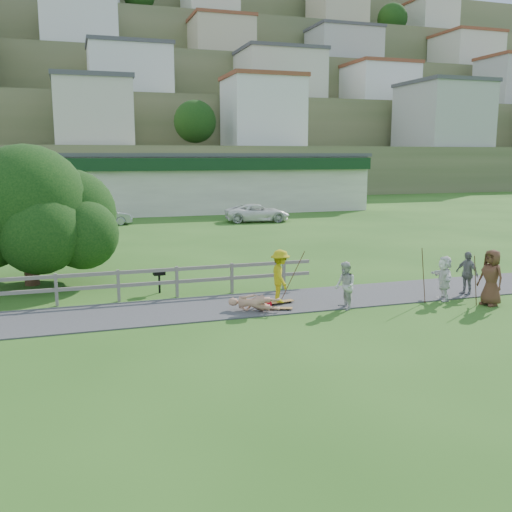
# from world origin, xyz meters

# --- Properties ---
(ground) EXTENTS (260.00, 260.00, 0.00)m
(ground) POSITION_xyz_m (0.00, 0.00, 0.00)
(ground) COLOR #285618
(ground) RESTS_ON ground
(path) EXTENTS (34.00, 3.00, 0.04)m
(path) POSITION_xyz_m (0.00, 1.50, 0.02)
(path) COLOR #373739
(path) RESTS_ON ground
(fence) EXTENTS (15.05, 0.10, 1.10)m
(fence) POSITION_xyz_m (-4.62, 3.30, 0.72)
(fence) COLOR slate
(fence) RESTS_ON ground
(strip_mall) EXTENTS (32.50, 10.75, 5.10)m
(strip_mall) POSITION_xyz_m (4.00, 34.94, 2.58)
(strip_mall) COLOR #BCB7A5
(strip_mall) RESTS_ON ground
(hillside) EXTENTS (220.00, 67.00, 47.50)m
(hillside) POSITION_xyz_m (0.00, 91.31, 14.41)
(hillside) COLOR #4A5733
(hillside) RESTS_ON ground
(skater_rider) EXTENTS (0.78, 1.21, 1.76)m
(skater_rider) POSITION_xyz_m (1.08, 1.21, 0.88)
(skater_rider) COLOR #BAA811
(skater_rider) RESTS_ON ground
(skater_fallen) EXTENTS (1.16, 1.61, 0.59)m
(skater_fallen) POSITION_xyz_m (-0.02, 0.61, 0.30)
(skater_fallen) COLOR tan
(skater_fallen) RESTS_ON ground
(spectator_a) EXTENTS (0.64, 0.80, 1.56)m
(spectator_a) POSITION_xyz_m (2.88, 0.03, 0.78)
(spectator_a) COLOR beige
(spectator_a) RESTS_ON ground
(spectator_b) EXTENTS (0.56, 0.98, 1.57)m
(spectator_b) POSITION_xyz_m (7.88, 0.47, 0.79)
(spectator_b) COLOR gray
(spectator_b) RESTS_ON ground
(spectator_c) EXTENTS (0.77, 1.02, 1.88)m
(spectator_c) POSITION_xyz_m (7.72, -0.95, 0.94)
(spectator_c) COLOR brown
(spectator_c) RESTS_ON ground
(spectator_d) EXTENTS (0.79, 1.50, 1.55)m
(spectator_d) POSITION_xyz_m (6.65, 0.08, 0.77)
(spectator_d) COLOR white
(spectator_d) RESTS_ON ground
(car_silver) EXTENTS (4.07, 1.86, 1.29)m
(car_silver) POSITION_xyz_m (-3.38, 25.63, 0.65)
(car_silver) COLOR #93959A
(car_silver) RESTS_ON ground
(car_white) EXTENTS (5.02, 2.70, 1.34)m
(car_white) POSITION_xyz_m (7.77, 24.38, 0.67)
(car_white) COLOR white
(car_white) RESTS_ON ground
(tree) EXTENTS (7.35, 7.35, 3.98)m
(tree) POSITION_xyz_m (-6.98, 6.93, 1.99)
(tree) COLOR black
(tree) RESTS_ON ground
(bbq) EXTENTS (0.43, 0.34, 0.88)m
(bbq) POSITION_xyz_m (-2.50, 4.11, 0.44)
(bbq) COLOR black
(bbq) RESTS_ON ground
(longboard_rider) EXTENTS (1.02, 0.42, 0.11)m
(longboard_rider) POSITION_xyz_m (1.08, 1.21, 0.05)
(longboard_rider) COLOR olive
(longboard_rider) RESTS_ON ground
(longboard_fallen) EXTENTS (0.89, 0.51, 0.10)m
(longboard_fallen) POSITION_xyz_m (0.78, 0.51, 0.05)
(longboard_fallen) COLOR olive
(longboard_fallen) RESTS_ON ground
(helmet) EXTENTS (0.26, 0.26, 0.26)m
(helmet) POSITION_xyz_m (0.58, 0.96, 0.13)
(helmet) COLOR #AF0613
(helmet) RESTS_ON ground
(pole_rider) EXTENTS (0.03, 0.03, 1.90)m
(pole_rider) POSITION_xyz_m (1.68, 1.61, 0.95)
(pole_rider) COLOR #513020
(pole_rider) RESTS_ON ground
(pole_spec_left) EXTENTS (0.03, 0.03, 1.90)m
(pole_spec_left) POSITION_xyz_m (5.75, -0.03, 0.95)
(pole_spec_left) COLOR #513020
(pole_spec_left) RESTS_ON ground
(pole_spec_right) EXTENTS (0.03, 0.03, 1.71)m
(pole_spec_right) POSITION_xyz_m (7.17, -0.87, 0.86)
(pole_spec_right) COLOR #513020
(pole_spec_right) RESTS_ON ground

